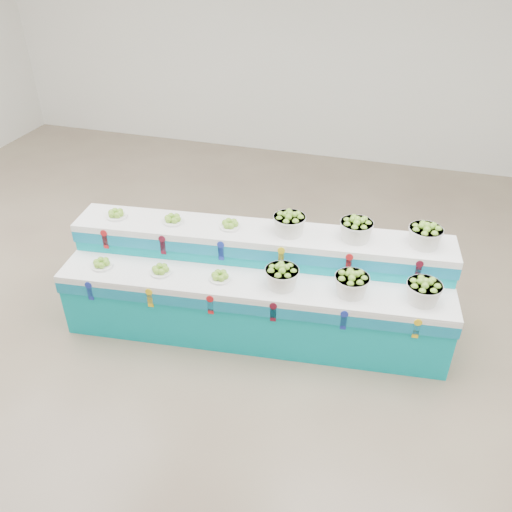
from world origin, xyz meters
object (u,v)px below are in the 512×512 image
at_px(display_stand, 256,286).
at_px(plate_upper_mid, 173,219).
at_px(basket_upper_right, 425,235).
at_px(basket_lower_left, 282,276).

relative_size(display_stand, plate_upper_mid, 17.95).
height_order(display_stand, basket_upper_right, basket_upper_right).
height_order(basket_lower_left, plate_upper_mid, plate_upper_mid).
bearing_deg(basket_lower_left, display_stand, 146.95).
bearing_deg(basket_lower_left, plate_upper_mid, 164.67).
xyz_separation_m(basket_lower_left, plate_upper_mid, (-1.23, 0.34, 0.23)).
relative_size(plate_upper_mid, basket_upper_right, 0.67).
distance_m(display_stand, basket_upper_right, 1.70).
bearing_deg(plate_upper_mid, basket_upper_right, 6.39).
bearing_deg(basket_lower_left, basket_upper_right, 26.67).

